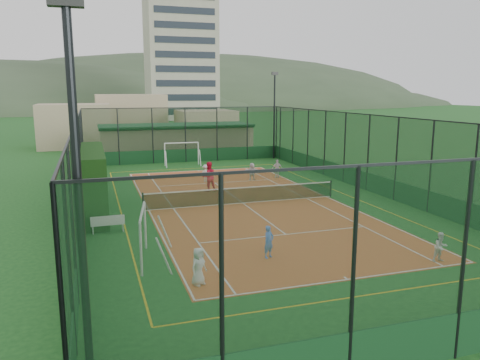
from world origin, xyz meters
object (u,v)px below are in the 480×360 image
object	(u,v)px
white_bench	(108,223)
futsal_goal_far	(182,154)
coach	(209,177)
child_near_left	(199,266)
floodlight_ne	(274,116)
apartment_tower	(180,52)
floodlight_sw	(80,223)
futsal_goal_near	(143,236)
clubhouse	(176,140)
child_near_right	(441,247)
child_far_back	(252,171)
child_near_mid	(269,242)
child_far_left	(205,173)
child_far_right	(277,169)

from	to	relation	value
white_bench	futsal_goal_far	size ratio (longest dim) A/B	0.50
coach	child_near_left	bearing A→B (deg)	66.96
floodlight_ne	child_near_left	bearing A→B (deg)	-116.61
apartment_tower	coach	xyz separation A→B (m)	(-13.11, -78.16, -14.01)
floodlight_sw	futsal_goal_near	xyz separation A→B (m)	(1.99, 8.76, -3.13)
clubhouse	futsal_goal_near	xyz separation A→B (m)	(-6.61, -29.84, -0.58)
white_bench	futsal_goal_far	world-z (taller)	futsal_goal_far
apartment_tower	white_bench	distance (m)	88.99
floodlight_ne	child_near_right	xyz separation A→B (m)	(-4.27, -28.01, -3.53)
futsal_goal_near	child_far_back	size ratio (longest dim) A/B	2.41
floodlight_sw	floodlight_ne	xyz separation A→B (m)	(17.20, 33.20, 0.00)
child_near_left	floodlight_ne	bearing A→B (deg)	29.23
floodlight_sw	child_near_mid	distance (m)	10.76
child_near_left	coach	distance (m)	15.09
white_bench	child_far_left	distance (m)	12.84
white_bench	futsal_goal_near	xyz separation A→B (m)	(1.19, -4.31, 0.57)
child_far_right	child_far_back	distance (m)	2.15
futsal_goal_far	child_near_left	size ratio (longest dim) A/B	2.35
floodlight_ne	child_far_back	world-z (taller)	floodlight_ne
white_bench	child_far_left	bearing A→B (deg)	54.55
futsal_goal_near	child_far_right	size ratio (longest dim) A/B	2.24
clubhouse	child_far_back	world-z (taller)	clubhouse
child_far_left	floodlight_ne	bearing A→B (deg)	-131.85
clubhouse	futsal_goal_far	distance (m)	6.86
floodlight_ne	futsal_goal_near	distance (m)	28.96
child_near_left	coach	bearing A→B (deg)	40.54
floodlight_ne	child_near_right	world-z (taller)	floodlight_ne
floodlight_sw	child_far_right	world-z (taller)	floodlight_sw
futsal_goal_far	child_far_back	xyz separation A→B (m)	(3.63, -8.52, -0.34)
futsal_goal_near	child_far_back	distance (m)	17.36
clubhouse	futsal_goal_near	world-z (taller)	clubhouse
coach	child_near_mid	bearing A→B (deg)	78.93
apartment_tower	child_near_left	distance (m)	95.36
floodlight_ne	child_near_left	distance (m)	30.75
clubhouse	white_bench	distance (m)	26.72
clubhouse	futsal_goal_far	xyz separation A→B (m)	(-0.73, -6.80, -0.58)
floodlight_sw	coach	size ratio (longest dim) A/B	4.22
child_far_left	child_far_right	xyz separation A→B (m)	(5.57, -0.11, 0.06)
clubhouse	apartment_tower	size ratio (longest dim) A/B	0.51
child_far_right	child_near_right	bearing A→B (deg)	96.07
child_near_left	child_far_right	bearing A→B (deg)	26.06
futsal_goal_far	floodlight_ne	bearing A→B (deg)	9.93
child_far_left	child_far_back	world-z (taller)	child_far_back
floodlight_sw	child_far_back	size ratio (longest dim) A/B	6.40
apartment_tower	child_far_right	xyz separation A→B (m)	(-6.97, -75.04, -14.30)
floodlight_ne	futsal_goal_near	world-z (taller)	floodlight_ne
futsal_goal_near	child_far_back	xyz separation A→B (m)	(9.51, 14.52, -0.35)
child_far_back	futsal_goal_far	bearing A→B (deg)	-55.64
apartment_tower	clubhouse	bearing A→B (deg)	-101.31
child_far_back	futsal_goal_near	bearing A→B (deg)	68.08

